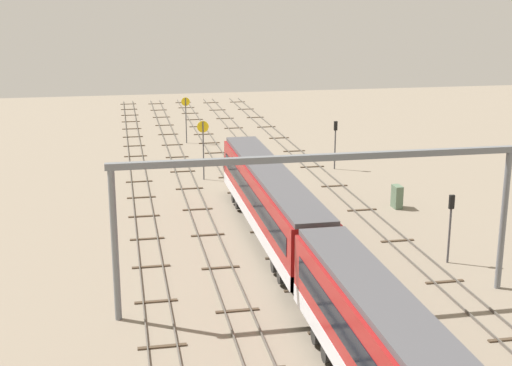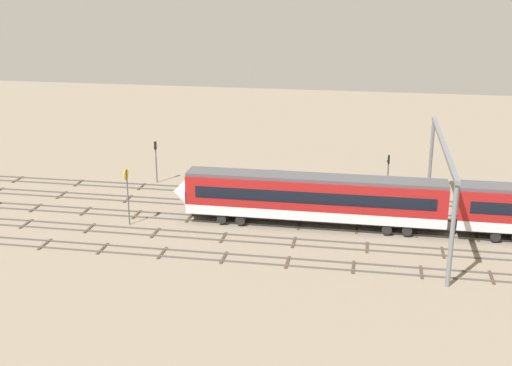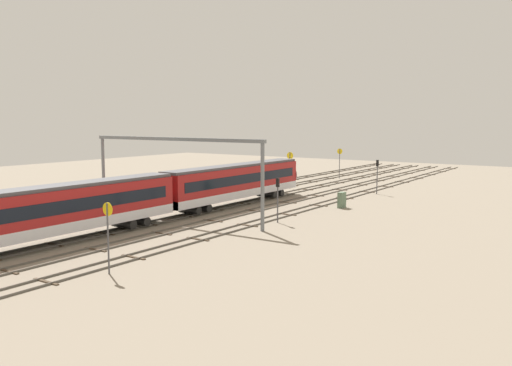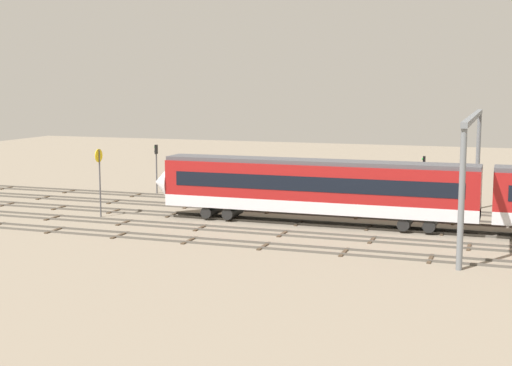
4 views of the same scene
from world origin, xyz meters
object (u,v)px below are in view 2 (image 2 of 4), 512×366
Objects in this scene: speed_sign_near_foreground at (127,188)px; relay_cabinet at (277,178)px; signal_light_trackside_approach at (388,169)px; overhead_gantry at (442,164)px; signal_light_trackside_departure at (156,156)px.

speed_sign_near_foreground is 18.80m from relay_cabinet.
signal_light_trackside_approach is at bearing -152.01° from speed_sign_near_foreground.
overhead_gantry reaches higher than speed_sign_near_foreground.
speed_sign_near_foreground reaches higher than relay_cabinet.
signal_light_trackside_approach is (4.38, -9.90, -3.68)m from overhead_gantry.
overhead_gantry is 4.08× the size of speed_sign_near_foreground.
signal_light_trackside_departure is at bearing -83.03° from speed_sign_near_foreground.
speed_sign_near_foreground is (28.50, 2.92, -2.95)m from overhead_gantry.
speed_sign_near_foreground is at bearing 49.74° from relay_cabinet.
speed_sign_near_foreground is 1.22× the size of signal_light_trackside_approach.
speed_sign_near_foreground is 13.26m from signal_light_trackside_departure.
signal_light_trackside_departure is (30.11, -10.23, -3.52)m from overhead_gantry.
signal_light_trackside_approach is (-24.12, -12.82, -0.73)m from speed_sign_near_foreground.
signal_light_trackside_approach is at bearing 173.52° from relay_cabinet.
signal_light_trackside_approach is at bearing 179.26° from signal_light_trackside_departure.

